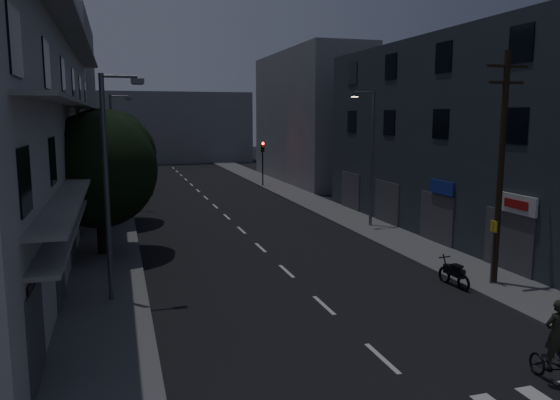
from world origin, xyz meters
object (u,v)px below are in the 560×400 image
utility_pole (501,164)px  bus_stop_sign (493,240)px  motorcycle (454,275)px  cyclist (554,357)px

utility_pole → bus_stop_sign: size_ratio=3.56×
motorcycle → cyclist: cyclist is taller
motorcycle → utility_pole: bearing=-18.9°
motorcycle → cyclist: bearing=-110.9°
utility_pole → bus_stop_sign: (-0.23, -0.09, -2.98)m
cyclist → bus_stop_sign: bearing=67.0°
bus_stop_sign → cyclist: bearing=-117.1°
utility_pole → motorcycle: utility_pole is taller
utility_pole → cyclist: (-3.92, -7.31, -4.11)m
bus_stop_sign → motorcycle: bus_stop_sign is taller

